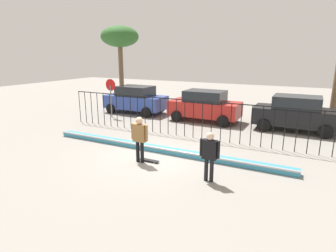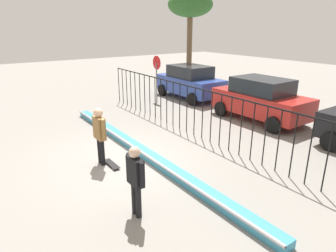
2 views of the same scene
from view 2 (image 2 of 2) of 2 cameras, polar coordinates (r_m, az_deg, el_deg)
name	(u,v)px [view 2 (image 2 of 2)]	position (r m, az deg, el deg)	size (l,w,h in m)	color
ground_plane	(121,160)	(9.60, -9.00, -6.50)	(60.00, 60.00, 0.00)	gray
bowl_coping_ledge	(142,151)	(9.87, -5.07, -4.84)	(11.00, 0.40, 0.27)	teal
perimeter_fence	(203,109)	(10.98, 6.71, 3.29)	(14.04, 0.04, 1.89)	black
skateboarder	(100,131)	(9.07, -13.05, -0.99)	(0.72, 0.27, 1.78)	black
skateboard	(112,164)	(9.27, -10.80, -7.19)	(0.80, 0.20, 0.07)	black
camera_operator	(135,175)	(6.50, -6.28, -9.41)	(0.67, 0.25, 1.67)	black
parked_car_blue	(190,82)	(17.46, 4.20, 8.52)	(4.30, 2.12, 1.90)	#2D479E
parked_car_red	(261,99)	(13.82, 17.40, 4.99)	(4.30, 2.12, 1.90)	#B2231E
stop_sign	(157,72)	(16.82, -2.21, 10.39)	(0.76, 0.07, 2.50)	slate
palm_tree_short	(190,7)	(20.61, 4.31, 21.97)	(2.91, 2.91, 6.16)	brown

